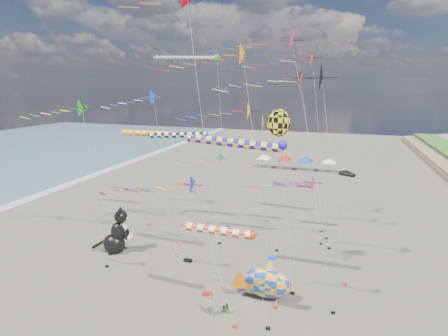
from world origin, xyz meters
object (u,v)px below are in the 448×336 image
at_px(person_adult, 211,306).
at_px(child_blue, 239,286).
at_px(parked_car, 347,173).
at_px(fish_inflatable, 266,282).
at_px(child_green, 227,309).
at_px(cat_inflatable, 115,230).

height_order(person_adult, child_blue, person_adult).
xyz_separation_m(person_adult, parked_car, (11.92, 53.93, -0.33)).
xyz_separation_m(fish_inflatable, child_blue, (-2.72, 0.53, -1.26)).
bearing_deg(fish_inflatable, parked_car, 81.11).
relative_size(fish_inflatable, child_green, 5.58).
height_order(fish_inflatable, child_green, fish_inflatable).
height_order(fish_inflatable, parked_car, fish_inflatable).
bearing_deg(cat_inflatable, child_blue, -34.50).
height_order(cat_inflatable, person_adult, cat_inflatable).
xyz_separation_m(child_green, parked_car, (10.62, 53.35, 0.06)).
bearing_deg(child_blue, fish_inflatable, -62.09).
bearing_deg(child_green, child_blue, 99.64).
xyz_separation_m(cat_inflatable, fish_inflatable, (18.72, -3.82, -0.99)).
height_order(person_adult, child_green, person_adult).
bearing_deg(person_adult, cat_inflatable, 140.10).
bearing_deg(cat_inflatable, child_green, -46.28).
distance_m(fish_inflatable, child_blue, 3.04).
bearing_deg(child_green, parked_car, 88.96).
bearing_deg(child_blue, parked_car, 26.89).
relative_size(child_green, child_blue, 1.02).
xyz_separation_m(fish_inflatable, person_adult, (-4.05, -3.67, -0.85)).
relative_size(person_adult, parked_car, 0.53).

